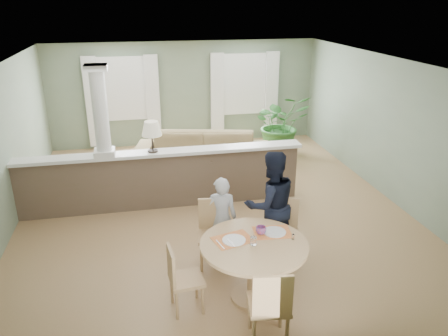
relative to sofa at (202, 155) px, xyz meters
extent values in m
plane|color=tan|center=(-0.09, -1.72, -0.44)|extent=(8.00, 8.00, 0.00)
cube|color=gray|center=(-0.09, 2.28, 0.91)|extent=(7.00, 0.02, 2.70)
cube|color=gray|center=(-3.59, -1.72, 0.91)|extent=(0.02, 8.00, 2.70)
cube|color=gray|center=(3.41, -1.72, 0.91)|extent=(0.02, 8.00, 2.70)
cube|color=gray|center=(-0.09, -5.72, 0.91)|extent=(7.00, 0.02, 2.70)
cube|color=white|center=(-0.09, -1.72, 2.26)|extent=(7.00, 8.00, 0.02)
cube|color=white|center=(-1.69, 2.25, 1.11)|extent=(1.10, 0.02, 1.50)
cube|color=white|center=(-1.69, 2.23, 1.11)|extent=(1.22, 0.04, 1.62)
cube|color=white|center=(1.51, 2.25, 1.11)|extent=(1.10, 0.02, 1.50)
cube|color=white|center=(1.51, 2.23, 1.11)|extent=(1.22, 0.04, 1.62)
cube|color=white|center=(-2.44, 2.16, 0.81)|extent=(0.35, 0.10, 2.30)
cube|color=white|center=(-0.94, 2.16, 0.81)|extent=(0.35, 0.10, 2.30)
cube|color=white|center=(0.76, 2.16, 0.81)|extent=(0.35, 0.10, 2.30)
cube|color=white|center=(2.26, 2.16, 0.81)|extent=(0.35, 0.10, 2.30)
cube|color=brown|center=(-0.99, -1.52, 0.09)|extent=(5.20, 0.22, 1.05)
cube|color=white|center=(-0.99, -1.52, 0.64)|extent=(5.32, 0.36, 0.06)
cube|color=white|center=(-1.99, -1.52, 0.72)|extent=(0.36, 0.36, 0.10)
cylinder|color=white|center=(-1.99, -1.52, 1.47)|extent=(0.26, 0.26, 1.39)
cube|color=white|center=(-1.99, -1.52, 2.21)|extent=(0.38, 0.38, 0.10)
cylinder|color=black|center=(-1.14, -1.52, 0.69)|extent=(0.18, 0.18, 0.03)
cylinder|color=black|center=(-1.14, -1.52, 0.84)|extent=(0.03, 0.03, 0.28)
cone|color=#ECE3C3|center=(-1.14, -1.52, 1.11)|extent=(0.36, 0.36, 0.26)
imported|color=olive|center=(0.00, 0.00, 0.00)|extent=(3.19, 1.83, 0.88)
imported|color=#2D6629|center=(2.15, 0.96, 0.33)|extent=(1.44, 1.27, 1.53)
cylinder|color=tan|center=(-0.05, -4.52, -0.42)|extent=(0.58, 0.58, 0.04)
cylinder|color=tan|center=(-0.05, -4.52, -0.02)|extent=(0.16, 0.16, 0.75)
cylinder|color=tan|center=(-0.05, -4.52, 0.37)|extent=(1.38, 1.38, 0.04)
cube|color=#C5432C|center=(-0.29, -4.37, 0.40)|extent=(0.56, 0.47, 0.01)
cube|color=#C5432C|center=(0.26, -4.30, 0.40)|extent=(0.52, 0.40, 0.01)
cylinder|color=silver|center=(-0.28, -4.41, 0.41)|extent=(0.30, 0.30, 0.01)
cylinder|color=silver|center=(0.29, -4.31, 0.41)|extent=(0.30, 0.30, 0.01)
cylinder|color=white|center=(-0.06, -4.54, 0.45)|extent=(0.08, 0.08, 0.10)
cube|color=silver|center=(-0.33, -4.48, 0.42)|extent=(0.07, 0.20, 0.00)
cube|color=silver|center=(-0.47, -4.47, 0.40)|extent=(0.07, 0.24, 0.00)
cylinder|color=white|center=(0.47, -4.52, 0.43)|extent=(0.04, 0.04, 0.07)
cylinder|color=silver|center=(0.47, -4.52, 0.47)|extent=(0.04, 0.04, 0.01)
imported|color=blue|center=(0.10, -4.30, 0.45)|extent=(0.17, 0.17, 0.11)
cube|color=tan|center=(-0.41, -3.63, 0.04)|extent=(0.50, 0.50, 0.05)
cylinder|color=tan|center=(-0.62, -3.79, -0.21)|extent=(0.04, 0.04, 0.46)
cylinder|color=tan|center=(-0.26, -3.84, -0.21)|extent=(0.04, 0.04, 0.46)
cylinder|color=tan|center=(-0.57, -3.43, -0.21)|extent=(0.04, 0.04, 0.46)
cylinder|color=tan|center=(-0.21, -3.48, -0.21)|extent=(0.04, 0.04, 0.46)
cube|color=tan|center=(-0.38, -3.43, 0.31)|extent=(0.43, 0.10, 0.49)
cube|color=tan|center=(0.61, -3.77, 0.03)|extent=(0.58, 0.58, 0.05)
cylinder|color=tan|center=(0.37, -3.86, -0.21)|extent=(0.04, 0.04, 0.45)
cylinder|color=tan|center=(0.70, -4.00, -0.21)|extent=(0.04, 0.04, 0.45)
cylinder|color=tan|center=(0.51, -3.54, -0.21)|extent=(0.04, 0.04, 0.45)
cylinder|color=tan|center=(0.84, -3.67, -0.21)|extent=(0.04, 0.04, 0.45)
cube|color=tan|center=(0.68, -3.59, 0.30)|extent=(0.40, 0.20, 0.48)
cube|color=tan|center=(-0.07, -5.28, 0.05)|extent=(0.52, 0.52, 0.05)
cylinder|color=tan|center=(0.14, -5.12, -0.20)|extent=(0.04, 0.04, 0.47)
cylinder|color=tan|center=(-0.23, -5.07, -0.20)|extent=(0.04, 0.04, 0.47)
cylinder|color=tan|center=(0.08, -5.49, -0.20)|extent=(0.04, 0.04, 0.47)
cylinder|color=tan|center=(-0.28, -5.43, -0.20)|extent=(0.04, 0.04, 0.47)
cube|color=tan|center=(-0.10, -5.48, 0.33)|extent=(0.44, 0.11, 0.50)
cube|color=tan|center=(-0.92, -4.55, 0.00)|extent=(0.45, 0.45, 0.05)
cylinder|color=tan|center=(-0.74, -4.70, -0.23)|extent=(0.04, 0.04, 0.42)
cylinder|color=tan|center=(-0.77, -4.37, -0.23)|extent=(0.04, 0.04, 0.42)
cylinder|color=tan|center=(-1.07, -4.73, -0.23)|extent=(0.04, 0.04, 0.42)
cylinder|color=tan|center=(-1.10, -4.40, -0.23)|extent=(0.04, 0.04, 0.42)
cube|color=tan|center=(-1.10, -4.57, 0.24)|extent=(0.08, 0.39, 0.45)
imported|color=#A7A8AD|center=(-0.25, -3.43, 0.22)|extent=(0.53, 0.40, 1.31)
imported|color=black|center=(0.48, -3.52, 0.41)|extent=(0.90, 0.74, 1.69)
camera|label=1|loc=(-1.38, -9.12, 3.31)|focal=35.00mm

